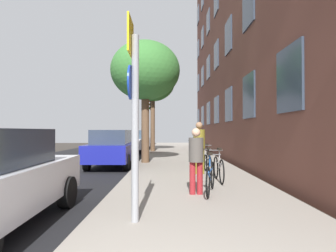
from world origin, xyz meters
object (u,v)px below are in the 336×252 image
object	(u,v)px
bicycle_0	(212,177)
bicycle_4	(192,148)
sign_post	(135,106)
bicycle_2	(209,163)
tree_far	(154,83)
bicycle_1	(220,168)
pedestrian_0	(197,156)
car_1	(115,148)
car_3	(139,138)
car_2	(136,141)
pedestrian_1	(201,144)
tree_near	(147,71)
traffic_light	(154,115)
bicycle_3	(208,156)

from	to	relation	value
bicycle_0	bicycle_4	xyz separation A→B (m)	(0.44, 11.07, -0.01)
sign_post	bicycle_2	world-z (taller)	sign_post
tree_far	bicycle_0	xyz separation A→B (m)	(2.11, -13.95, -4.53)
bicycle_1	pedestrian_0	xyz separation A→B (m)	(-0.82, -1.67, 0.49)
pedestrian_0	bicycle_1	bearing A→B (deg)	63.94
car_1	car_3	bearing A→B (deg)	92.30
bicycle_0	car_3	bearing A→B (deg)	100.28
tree_far	car_2	distance (m)	4.42
bicycle_4	pedestrian_1	bearing A→B (deg)	-92.64
tree_near	pedestrian_1	xyz separation A→B (m)	(2.14, -3.53, -3.25)
tree_near	bicycle_1	bearing A→B (deg)	-63.18
bicycle_4	pedestrian_0	distance (m)	11.21
bicycle_2	pedestrian_0	world-z (taller)	pedestrian_0
bicycle_1	bicycle_2	world-z (taller)	bicycle_1
pedestrian_1	car_1	xyz separation A→B (m)	(-3.51, 2.96, -0.29)
traffic_light	bicycle_0	size ratio (longest dim) A/B	2.23
bicycle_2	bicycle_0	bearing A→B (deg)	-96.82
pedestrian_1	bicycle_4	bearing A→B (deg)	87.36
tree_near	bicycle_1	world-z (taller)	tree_near
tree_near	car_3	size ratio (longest dim) A/B	1.34
bicycle_2	bicycle_3	bearing A→B (deg)	82.82
bicycle_1	pedestrian_0	world-z (taller)	pedestrian_0
pedestrian_1	tree_near	bearing A→B (deg)	121.15
bicycle_0	car_2	size ratio (longest dim) A/B	0.38
traffic_light	bicycle_1	bearing A→B (deg)	-78.19
pedestrian_1	car_3	distance (m)	20.07
bicycle_3	car_1	xyz separation A→B (m)	(-4.17, 0.12, 0.37)
sign_post	tree_near	xyz separation A→B (m)	(-0.50, 8.72, 2.38)
sign_post	pedestrian_0	distance (m)	2.56
bicycle_0	car_1	world-z (taller)	car_1
bicycle_2	car_3	xyz separation A→B (m)	(-4.51, 19.44, 0.37)
traffic_light	bicycle_2	size ratio (longest dim) A/B	2.38
sign_post	traffic_light	xyz separation A→B (m)	(-0.56, 16.13, 0.74)
sign_post	car_3	world-z (taller)	sign_post
tree_far	bicycle_3	xyz separation A→B (m)	(2.84, -8.05, -4.56)
bicycle_0	bicycle_3	distance (m)	5.95
traffic_light	pedestrian_1	bearing A→B (deg)	-78.65
pedestrian_1	car_1	size ratio (longest dim) A/B	0.40
pedestrian_0	car_2	size ratio (longest dim) A/B	0.34
bicycle_1	bicycle_4	distance (m)	9.49
pedestrian_0	car_3	distance (m)	23.10
car_1	sign_post	bearing A→B (deg)	-76.99
sign_post	car_1	world-z (taller)	sign_post
tree_far	pedestrian_0	distance (m)	14.73
bicycle_3	car_1	bearing A→B (deg)	178.38
bicycle_1	bicycle_3	bearing A→B (deg)	86.68
sign_post	bicycle_3	size ratio (longest dim) A/B	1.96
bicycle_4	car_2	bearing A→B (deg)	139.66
car_2	car_3	distance (m)	8.36
bicycle_3	pedestrian_1	world-z (taller)	pedestrian_1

